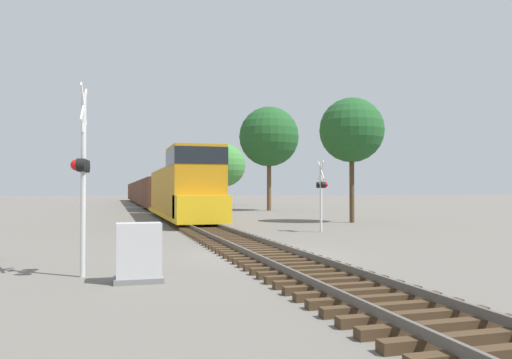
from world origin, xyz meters
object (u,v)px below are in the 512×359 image
at_px(relay_cabinet, 139,253).
at_px(tree_mid_background, 269,137).
at_px(tree_far_right, 352,130).
at_px(tree_deep_background, 224,165).
at_px(freight_train, 149,192).
at_px(crossing_signal_far, 322,189).
at_px(crossing_signal_near, 82,169).

xyz_separation_m(relay_cabinet, tree_mid_background, (14.60, 36.59, 6.80)).
height_order(tree_far_right, tree_deep_background, tree_deep_background).
relative_size(freight_train, relay_cabinet, 63.92).
bearing_deg(tree_mid_background, freight_train, 122.52).
bearing_deg(tree_far_right, tree_deep_background, 89.07).
bearing_deg(crossing_signal_far, relay_cabinet, 145.87).
relative_size(freight_train, crossing_signal_far, 24.19).
bearing_deg(relay_cabinet, freight_train, 85.80).
bearing_deg(relay_cabinet, crossing_signal_near, 139.28).
xyz_separation_m(crossing_signal_far, tree_far_right, (4.76, 6.15, 3.73)).
xyz_separation_m(freight_train, tree_far_right, (10.06, -36.07, 4.02)).
distance_m(crossing_signal_near, tree_deep_background, 58.99).
distance_m(freight_train, tree_far_right, 37.66).
height_order(relay_cabinet, tree_deep_background, tree_deep_background).
distance_m(tree_far_right, tree_deep_background, 40.53).
relative_size(tree_mid_background, tree_deep_background, 1.21).
bearing_deg(tree_far_right, crossing_signal_far, -127.73).
distance_m(crossing_signal_far, tree_far_right, 8.63).
xyz_separation_m(freight_train, tree_mid_background, (10.69, -16.76, 5.63)).
distance_m(crossing_signal_far, tree_deep_background, 47.12).
relative_size(freight_train, tree_far_right, 10.58).
distance_m(crossing_signal_near, tree_mid_background, 39.20).
bearing_deg(relay_cabinet, tree_mid_background, 68.24).
bearing_deg(freight_train, tree_mid_background, -57.48).
height_order(crossing_signal_near, crossing_signal_far, crossing_signal_near).
bearing_deg(crossing_signal_near, freight_train, 179.40).
bearing_deg(freight_train, crossing_signal_far, -82.85).
distance_m(relay_cabinet, tree_mid_background, 39.97).
relative_size(crossing_signal_far, tree_deep_background, 0.40).
distance_m(tree_far_right, tree_mid_background, 19.38).
relative_size(crossing_signal_near, crossing_signal_far, 1.30).
bearing_deg(freight_train, tree_far_right, -74.42).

